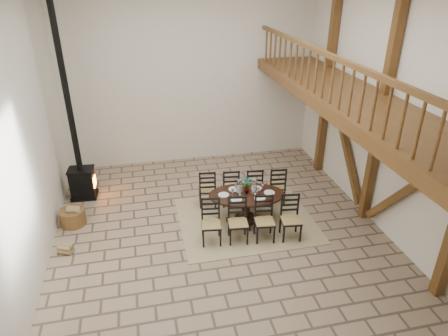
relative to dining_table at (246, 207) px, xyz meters
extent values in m
plane|color=#917861|center=(-0.68, -0.42, -0.36)|extent=(8.00, 8.00, 0.00)
cube|color=beige|center=(-0.68, 3.58, 2.14)|extent=(7.00, 0.02, 5.00)
cube|color=beige|center=(-0.68, -4.42, 2.14)|extent=(7.00, 0.02, 5.00)
cube|color=beige|center=(-4.18, -0.42, 2.14)|extent=(0.02, 8.00, 5.00)
cube|color=beige|center=(2.82, -0.42, 2.14)|extent=(0.02, 8.00, 5.00)
cube|color=brown|center=(2.70, -0.42, 2.14)|extent=(0.18, 0.18, 5.00)
cube|color=brown|center=(2.70, 2.08, 2.14)|extent=(0.18, 0.18, 5.00)
cube|color=brown|center=(2.70, -1.67, 1.04)|extent=(0.14, 2.16, 2.54)
cube|color=brown|center=(2.70, 0.83, 1.04)|extent=(0.14, 2.16, 2.54)
cube|color=brown|center=(2.70, -0.42, 2.44)|extent=(0.20, 7.80, 0.20)
cube|color=brown|center=(2.02, -0.42, 2.49)|extent=(1.60, 7.80, 0.12)
cube|color=brown|center=(1.32, -0.42, 2.39)|extent=(0.18, 7.80, 0.22)
cube|color=brown|center=(1.32, -0.42, 3.39)|extent=(0.09, 7.60, 0.09)
cube|color=brown|center=(1.32, -0.42, 2.97)|extent=(0.06, 7.60, 0.86)
cube|color=tan|center=(0.00, 0.00, -0.35)|extent=(3.00, 2.50, 0.02)
ellipsoid|color=black|center=(0.00, 0.00, 0.32)|extent=(1.80, 1.23, 0.04)
cylinder|color=black|center=(0.00, 0.00, -0.03)|extent=(0.17, 0.17, 0.62)
cylinder|color=black|center=(0.00, 0.00, -0.31)|extent=(0.52, 0.52, 0.06)
cube|color=tan|center=(-0.92, -0.63, 0.09)|extent=(0.45, 0.44, 0.04)
cube|color=black|center=(-0.92, -0.63, -0.14)|extent=(0.44, 0.44, 0.43)
cube|color=black|center=(-0.90, -0.46, 0.35)|extent=(0.35, 0.08, 0.56)
cube|color=tan|center=(-0.37, -0.70, 0.09)|extent=(0.45, 0.44, 0.04)
cube|color=black|center=(-0.37, -0.70, -0.14)|extent=(0.44, 0.44, 0.43)
cube|color=black|center=(-0.35, -0.53, 0.35)|extent=(0.35, 0.08, 0.56)
cube|color=tan|center=(0.18, -0.77, 0.09)|extent=(0.45, 0.44, 0.04)
cube|color=black|center=(0.18, -0.77, -0.14)|extent=(0.44, 0.44, 0.43)
cube|color=black|center=(0.21, -0.60, 0.35)|extent=(0.35, 0.08, 0.56)
cube|color=tan|center=(0.74, -0.84, 0.09)|extent=(0.45, 0.44, 0.04)
cube|color=black|center=(0.74, -0.84, -0.14)|extent=(0.44, 0.44, 0.43)
cube|color=black|center=(0.76, -0.67, 0.35)|extent=(0.35, 0.08, 0.56)
cube|color=tan|center=(-0.74, 0.84, 0.09)|extent=(0.45, 0.44, 0.04)
cube|color=black|center=(-0.74, 0.84, -0.14)|extent=(0.44, 0.44, 0.43)
cube|color=black|center=(-0.76, 0.67, 0.35)|extent=(0.35, 0.08, 0.56)
cube|color=tan|center=(-0.18, 0.77, 0.09)|extent=(0.45, 0.44, 0.04)
cube|color=black|center=(-0.18, 0.77, -0.14)|extent=(0.44, 0.44, 0.43)
cube|color=black|center=(-0.21, 0.60, 0.35)|extent=(0.35, 0.08, 0.56)
cube|color=tan|center=(0.37, 0.70, 0.09)|extent=(0.45, 0.44, 0.04)
cube|color=black|center=(0.37, 0.70, -0.14)|extent=(0.44, 0.44, 0.43)
cube|color=black|center=(0.35, 0.53, 0.35)|extent=(0.35, 0.08, 0.56)
cube|color=tan|center=(0.92, 0.63, 0.09)|extent=(0.45, 0.44, 0.04)
cube|color=black|center=(0.92, 0.63, -0.14)|extent=(0.44, 0.44, 0.43)
cube|color=black|center=(0.90, 0.46, 0.35)|extent=(0.35, 0.08, 0.56)
cube|color=silver|center=(0.00, 0.00, 0.35)|extent=(1.37, 0.81, 0.01)
cube|color=white|center=(0.00, 0.00, 0.43)|extent=(0.86, 0.38, 0.18)
cylinder|color=white|center=(-0.17, 0.02, 0.51)|extent=(0.12, 0.12, 0.34)
cylinder|color=white|center=(0.17, -0.02, 0.51)|extent=(0.12, 0.12, 0.34)
cylinder|color=white|center=(-0.17, 0.02, 0.42)|extent=(0.06, 0.06, 0.16)
cylinder|color=white|center=(0.17, -0.02, 0.42)|extent=(0.06, 0.06, 0.16)
imported|color=#4C723F|center=(0.01, 0.05, 0.53)|extent=(0.22, 0.16, 0.39)
cube|color=black|center=(-3.68, 1.88, -0.31)|extent=(0.65, 0.52, 0.09)
cube|color=black|center=(-3.68, 1.88, 0.07)|extent=(0.60, 0.47, 0.66)
cube|color=#FF590C|center=(-3.39, 1.86, 0.07)|extent=(0.04, 0.26, 0.26)
cube|color=black|center=(-3.68, 1.88, 0.41)|extent=(0.64, 0.51, 0.04)
cylinder|color=black|center=(-3.68, 1.88, 2.54)|extent=(0.14, 0.14, 4.21)
cylinder|color=brown|center=(-3.83, 0.70, -0.17)|extent=(0.56, 0.56, 0.36)
cube|color=tan|center=(-3.83, 0.70, 0.05)|extent=(0.30, 0.30, 0.11)
cube|color=tan|center=(-3.86, -0.33, -0.26)|extent=(0.34, 0.29, 0.19)
camera|label=1|loc=(-2.14, -7.33, 4.81)|focal=32.00mm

